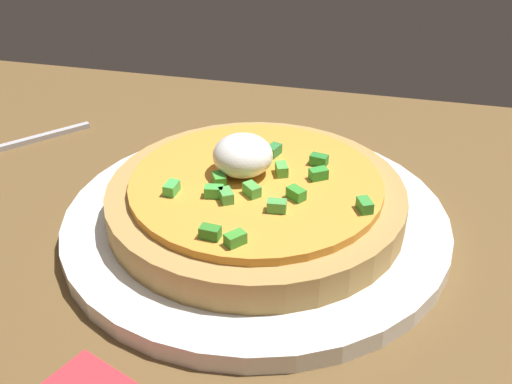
# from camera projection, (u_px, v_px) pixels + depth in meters

# --- Properties ---
(plate) EXTENTS (0.29, 0.29, 0.01)m
(plate) POSITION_uv_depth(u_px,v_px,m) (256.00, 222.00, 0.49)
(plate) COLOR white
(plate) RESTS_ON dining_table
(pizza) EXTENTS (0.22, 0.22, 0.06)m
(pizza) POSITION_uv_depth(u_px,v_px,m) (256.00, 197.00, 0.47)
(pizza) COLOR #B0894A
(pizza) RESTS_ON plate
(fork) EXTENTS (0.09, 0.10, 0.00)m
(fork) POSITION_uv_depth(u_px,v_px,m) (16.00, 144.00, 0.60)
(fork) COLOR #B7B7BC
(fork) RESTS_ON dining_table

